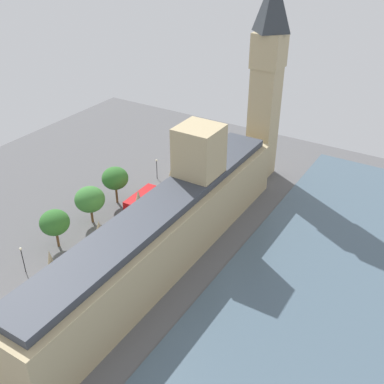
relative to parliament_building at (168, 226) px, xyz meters
name	(u,v)px	position (x,y,z in m)	size (l,w,h in m)	color
ground_plane	(156,257)	(1.99, 1.79, -7.66)	(148.15, 148.15, 0.00)	#565659
river_thames	(295,313)	(-29.03, 1.79, -7.53)	(34.01, 133.34, 0.25)	#475B6B
parliament_building	(168,226)	(0.00, 0.00, 0.00)	(12.39, 78.15, 25.09)	tan
clock_tower	(267,77)	(-0.71, -44.28, 19.81)	(7.47, 7.47, 53.12)	tan
car_blue_opposite_hall	(181,185)	(13.40, -25.35, -6.77)	(2.28, 4.40, 1.74)	navy
double_decker_bus_far_end	(141,201)	(15.75, -11.14, -5.02)	(2.87, 10.56, 4.75)	#B20C0F
car_dark_green_midblock	(125,228)	(13.42, -2.07, -6.77)	(2.05, 4.18, 1.74)	#19472D
car_white_kerbside	(63,264)	(16.17, 14.64, -6.77)	(2.31, 4.70, 1.74)	silver
car_silver_near_tower	(28,295)	(15.14, 24.69, -6.77)	(2.24, 4.74, 1.74)	#B7B7BC
pedestrian_corner	(99,276)	(7.51, 13.36, -6.91)	(0.59, 0.48, 1.66)	maroon
plane_tree_trailing	(115,178)	(23.10, -10.93, -0.71)	(6.52, 6.52, 9.74)	brown
plane_tree_leading	(90,199)	(22.41, -1.07, -1.42)	(6.95, 6.95, 9.21)	brown
plane_tree_by_river_gate	(55,223)	(22.35, 9.86, -1.46)	(6.39, 6.39, 8.93)	brown
street_lamp_under_trees	(22,255)	(21.73, 19.58, -3.36)	(0.56, 0.56, 6.12)	black
street_lamp_slot_10	(157,165)	(21.69, -26.31, -3.47)	(0.56, 0.56, 5.96)	black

